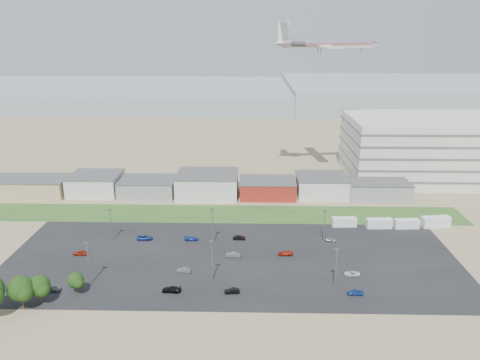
{
  "coord_description": "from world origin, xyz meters",
  "views": [
    {
      "loc": [
        9.84,
        -92.37,
        57.95
      ],
      "look_at": [
        7.1,
        22.0,
        21.44
      ],
      "focal_mm": 35.0,
      "sensor_mm": 36.0,
      "label": 1
    }
  ],
  "objects_px": {
    "parked_car_8": "(331,240)",
    "parked_car_5": "(80,253)",
    "parked_car_9": "(145,238)",
    "parked_car_13": "(232,291)",
    "parked_car_3": "(171,289)",
    "parked_car_11": "(239,238)",
    "airliner": "(327,44)",
    "parked_car_7": "(233,255)",
    "parked_car_0": "(352,274)",
    "parked_car_4": "(184,270)",
    "box_trailer_a": "(344,222)",
    "parked_car_10": "(52,288)",
    "parked_car_6": "(192,238)",
    "parked_car_2": "(355,292)",
    "parked_car_12": "(285,253)"
  },
  "relations": [
    {
      "from": "airliner",
      "to": "parked_car_2",
      "type": "height_order",
      "value": "airliner"
    },
    {
      "from": "airliner",
      "to": "parked_car_4",
      "type": "height_order",
      "value": "airliner"
    },
    {
      "from": "parked_car_9",
      "to": "parked_car_13",
      "type": "bearing_deg",
      "value": -140.49
    },
    {
      "from": "parked_car_0",
      "to": "parked_car_4",
      "type": "distance_m",
      "value": 41.98
    },
    {
      "from": "parked_car_6",
      "to": "parked_car_13",
      "type": "bearing_deg",
      "value": -156.08
    },
    {
      "from": "parked_car_11",
      "to": "parked_car_13",
      "type": "bearing_deg",
      "value": 179.08
    },
    {
      "from": "parked_car_12",
      "to": "parked_car_3",
      "type": "bearing_deg",
      "value": -53.94
    },
    {
      "from": "parked_car_4",
      "to": "parked_car_12",
      "type": "relative_size",
      "value": 0.88
    },
    {
      "from": "airliner",
      "to": "parked_car_5",
      "type": "distance_m",
      "value": 115.57
    },
    {
      "from": "parked_car_13",
      "to": "parked_car_4",
      "type": "bearing_deg",
      "value": -133.13
    },
    {
      "from": "parked_car_2",
      "to": "parked_car_8",
      "type": "distance_m",
      "value": 28.6
    },
    {
      "from": "parked_car_5",
      "to": "parked_car_6",
      "type": "relative_size",
      "value": 0.96
    },
    {
      "from": "parked_car_2",
      "to": "parked_car_4",
      "type": "relative_size",
      "value": 1.03
    },
    {
      "from": "parked_car_11",
      "to": "parked_car_0",
      "type": "bearing_deg",
      "value": -124.62
    },
    {
      "from": "parked_car_4",
      "to": "parked_car_7",
      "type": "xyz_separation_m",
      "value": [
        12.11,
        8.64,
        0.07
      ]
    },
    {
      "from": "parked_car_10",
      "to": "parked_car_5",
      "type": "bearing_deg",
      "value": 6.59
    },
    {
      "from": "parked_car_6",
      "to": "parked_car_13",
      "type": "distance_m",
      "value": 31.28
    },
    {
      "from": "parked_car_0",
      "to": "parked_car_2",
      "type": "distance_m",
      "value": 8.88
    },
    {
      "from": "parked_car_5",
      "to": "parked_car_13",
      "type": "relative_size",
      "value": 1.07
    },
    {
      "from": "parked_car_8",
      "to": "parked_car_5",
      "type": "bearing_deg",
      "value": 105.78
    },
    {
      "from": "parked_car_5",
      "to": "parked_car_13",
      "type": "height_order",
      "value": "parked_car_5"
    },
    {
      "from": "parked_car_5",
      "to": "parked_car_13",
      "type": "bearing_deg",
      "value": 63.56
    },
    {
      "from": "airliner",
      "to": "parked_car_11",
      "type": "distance_m",
      "value": 85.96
    },
    {
      "from": "parked_car_3",
      "to": "parked_car_11",
      "type": "xyz_separation_m",
      "value": [
        15.03,
        29.03,
        -0.04
      ]
    },
    {
      "from": "airliner",
      "to": "parked_car_9",
      "type": "height_order",
      "value": "airliner"
    },
    {
      "from": "airliner",
      "to": "parked_car_8",
      "type": "relative_size",
      "value": 13.35
    },
    {
      "from": "parked_car_5",
      "to": "parked_car_6",
      "type": "distance_m",
      "value": 30.76
    },
    {
      "from": "parked_car_11",
      "to": "airliner",
      "type": "bearing_deg",
      "value": -27.01
    },
    {
      "from": "parked_car_5",
      "to": "parked_car_0",
      "type": "bearing_deg",
      "value": 79.67
    },
    {
      "from": "parked_car_5",
      "to": "parked_car_9",
      "type": "relative_size",
      "value": 0.84
    },
    {
      "from": "parked_car_3",
      "to": "parked_car_6",
      "type": "bearing_deg",
      "value": -177.81
    },
    {
      "from": "box_trailer_a",
      "to": "parked_car_4",
      "type": "height_order",
      "value": "box_trailer_a"
    },
    {
      "from": "parked_car_11",
      "to": "parked_car_13",
      "type": "relative_size",
      "value": 1.03
    },
    {
      "from": "parked_car_0",
      "to": "parked_car_10",
      "type": "relative_size",
      "value": 0.93
    },
    {
      "from": "airliner",
      "to": "parked_car_5",
      "type": "height_order",
      "value": "airliner"
    },
    {
      "from": "parked_car_2",
      "to": "parked_car_13",
      "type": "distance_m",
      "value": 28.44
    },
    {
      "from": "box_trailer_a",
      "to": "parked_car_12",
      "type": "height_order",
      "value": "box_trailer_a"
    },
    {
      "from": "parked_car_0",
      "to": "parked_car_7",
      "type": "distance_m",
      "value": 31.3
    },
    {
      "from": "parked_car_7",
      "to": "parked_car_5",
      "type": "bearing_deg",
      "value": -86.77
    },
    {
      "from": "parked_car_10",
      "to": "box_trailer_a",
      "type": "bearing_deg",
      "value": -55.24
    },
    {
      "from": "airliner",
      "to": "parked_car_7",
      "type": "relative_size",
      "value": 10.67
    },
    {
      "from": "parked_car_2",
      "to": "parked_car_3",
      "type": "relative_size",
      "value": 0.83
    },
    {
      "from": "parked_car_0",
      "to": "parked_car_12",
      "type": "xyz_separation_m",
      "value": [
        -15.75,
        10.71,
        0.05
      ]
    },
    {
      "from": "parked_car_4",
      "to": "parked_car_7",
      "type": "distance_m",
      "value": 14.88
    },
    {
      "from": "box_trailer_a",
      "to": "parked_car_9",
      "type": "bearing_deg",
      "value": -171.97
    },
    {
      "from": "parked_car_5",
      "to": "parked_car_13",
      "type": "xyz_separation_m",
      "value": [
        41.96,
        -18.43,
        -0.07
      ]
    },
    {
      "from": "parked_car_2",
      "to": "parked_car_8",
      "type": "xyz_separation_m",
      "value": [
        -0.98,
        28.59,
        -0.08
      ]
    },
    {
      "from": "box_trailer_a",
      "to": "parked_car_10",
      "type": "relative_size",
      "value": 1.78
    },
    {
      "from": "parked_car_0",
      "to": "parked_car_2",
      "type": "xyz_separation_m",
      "value": [
        -1.03,
        -8.82,
        0.09
      ]
    },
    {
      "from": "airliner",
      "to": "parked_car_10",
      "type": "relative_size",
      "value": 10.17
    }
  ]
}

